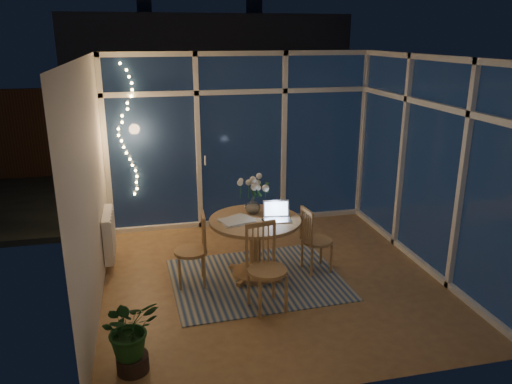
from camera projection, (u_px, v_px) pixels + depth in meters
floor at (274, 279)px, 6.03m from camera, size 4.00×4.00×0.00m
ceiling at (277, 57)px, 5.24m from camera, size 4.00×4.00×0.00m
wall_back at (241, 140)px, 7.49m from camera, size 4.00×0.04×2.60m
wall_front at (344, 245)px, 3.78m from camera, size 4.00×0.04×2.60m
wall_left at (91, 187)px, 5.21m from camera, size 0.04×4.00×2.60m
wall_right at (434, 166)px, 6.06m from camera, size 0.04×4.00×2.60m
window_wall_back at (241, 141)px, 7.46m from camera, size 4.00×0.10×2.60m
window_wall_right at (431, 166)px, 6.05m from camera, size 0.10×4.00×2.60m
radiator at (109, 234)px, 6.33m from camera, size 0.10×0.70×0.58m
fairy_lights at (127, 132)px, 6.96m from camera, size 0.24×0.10×1.85m
garden_patio at (237, 174)px, 10.80m from camera, size 12.00×6.00×0.10m
garden_fence at (210, 127)px, 10.87m from camera, size 11.00×0.08×1.80m
neighbour_roof at (204, 59)px, 13.32m from camera, size 7.00×3.00×2.20m
garden_shrubs at (182, 174)px, 8.88m from camera, size 0.90×0.90×0.90m
rug at (257, 279)px, 6.01m from camera, size 2.08×1.69×0.01m
dining_table at (255, 248)px, 5.99m from camera, size 1.13×1.13×0.74m
chair_left at (191, 250)px, 5.78m from camera, size 0.43×0.43×0.88m
chair_right at (317, 239)px, 6.12m from camera, size 0.44×0.44×0.84m
chair_front at (267, 269)px, 5.23m from camera, size 0.52×0.52×0.96m
laptop at (277, 211)px, 5.81m from camera, size 0.35×0.31×0.23m
flower_vase at (253, 205)px, 6.05m from camera, size 0.21×0.21×0.21m
bowl at (283, 213)px, 6.04m from camera, size 0.16×0.16×0.04m
newspapers at (236, 221)px, 5.81m from camera, size 0.46×0.42×0.02m
phone at (267, 219)px, 5.86m from camera, size 0.12×0.07×0.01m
potted_plant at (130, 333)px, 4.27m from camera, size 0.66×0.61×0.76m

